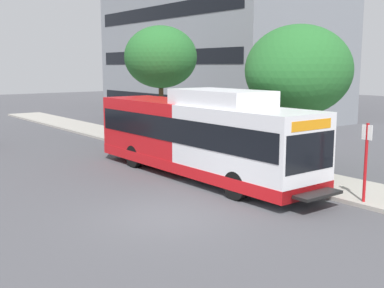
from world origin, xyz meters
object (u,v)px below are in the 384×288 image
Objects in this scene: street_tree_mid_block at (161,57)px; transit_bus at (199,136)px; street_tree_near_stop at (298,71)px; bus_stop_sign_pole at (366,156)px.

transit_bus is at bearing -113.89° from street_tree_mid_block.
street_tree_mid_block is at bearing 66.11° from transit_bus.
street_tree_near_stop is at bearing -26.94° from transit_bus.
street_tree_mid_block reaches higher than transit_bus.
bus_stop_sign_pole is (1.70, -6.59, -0.05)m from transit_bus.
street_tree_mid_block reaches higher than street_tree_near_stop.
street_tree_near_stop is 9.95m from street_tree_mid_block.
bus_stop_sign_pole is 0.43× the size of street_tree_near_stop.
street_tree_mid_block is at bearing 91.32° from street_tree_near_stop.
bus_stop_sign_pole is 5.78m from street_tree_near_stop.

